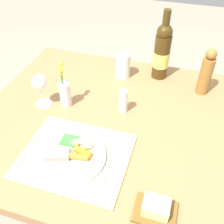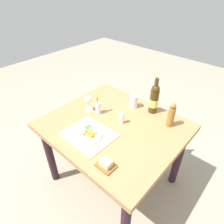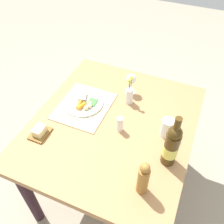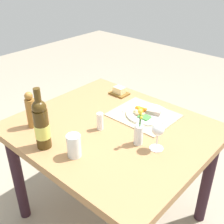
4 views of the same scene
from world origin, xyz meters
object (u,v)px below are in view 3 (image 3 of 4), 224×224
(fork, at_px, (91,88))
(wine_bottle, at_px, (171,145))
(knife, at_px, (70,117))
(salt_shaker, at_px, (120,124))
(water_tumbler, at_px, (167,129))
(dinner_plate, at_px, (84,102))
(pepper_mill, at_px, (143,179))
(wine_glass, at_px, (130,80))
(dining_table, at_px, (113,134))
(butter_dish, at_px, (40,132))
(flower_vase, at_px, (130,95))

(fork, height_order, wine_bottle, wine_bottle)
(knife, xyz_separation_m, salt_shaker, (-0.03, 0.33, 0.04))
(fork, xyz_separation_m, water_tumbler, (0.21, 0.60, 0.05))
(dinner_plate, relative_size, pepper_mill, 1.20)
(pepper_mill, xyz_separation_m, salt_shaker, (-0.33, -0.25, -0.06))
(wine_glass, bearing_deg, salt_shaker, 10.34)
(wine_bottle, xyz_separation_m, water_tumbler, (-0.18, -0.06, -0.09))
(water_tumbler, bearing_deg, dinner_plate, -94.01)
(dinner_plate, height_order, water_tumbler, water_tumbler)
(dinner_plate, height_order, knife, dinner_plate)
(knife, bearing_deg, water_tumbler, 94.18)
(dining_table, bearing_deg, knife, -75.39)
(dinner_plate, relative_size, knife, 1.49)
(butter_dish, height_order, salt_shaker, salt_shaker)
(butter_dish, distance_m, wine_bottle, 0.78)
(dinner_plate, distance_m, fork, 0.17)
(dinner_plate, bearing_deg, dining_table, 72.65)
(dinner_plate, xyz_separation_m, butter_dish, (0.34, -0.12, 0.01))
(dining_table, distance_m, pepper_mill, 0.53)
(pepper_mill, bearing_deg, fork, -136.16)
(dinner_plate, relative_size, water_tumbler, 2.21)
(butter_dish, relative_size, flower_vase, 0.59)
(wine_glass, relative_size, wine_bottle, 0.45)
(butter_dish, relative_size, wine_bottle, 0.38)
(dining_table, distance_m, knife, 0.30)
(dining_table, xyz_separation_m, wine_glass, (-0.32, -0.00, 0.22))
(dinner_plate, height_order, pepper_mill, pepper_mill)
(dining_table, distance_m, wine_glass, 0.39)
(salt_shaker, xyz_separation_m, water_tumbler, (-0.08, 0.27, 0.00))
(knife, xyz_separation_m, wine_glass, (-0.39, 0.27, 0.10))
(flower_vase, bearing_deg, fork, -94.44)
(knife, relative_size, wine_bottle, 0.53)
(dining_table, distance_m, wine_bottle, 0.48)
(dining_table, relative_size, wine_bottle, 3.30)
(knife, xyz_separation_m, wine_bottle, (0.07, 0.66, 0.13))
(fork, bearing_deg, knife, 0.14)
(dining_table, bearing_deg, butter_dish, -55.15)
(dining_table, xyz_separation_m, dinner_plate, (-0.08, -0.25, 0.13))
(flower_vase, height_order, salt_shaker, flower_vase)
(butter_dish, xyz_separation_m, wine_glass, (-0.58, 0.37, 0.09))
(salt_shaker, relative_size, water_tumbler, 0.86)
(fork, distance_m, knife, 0.31)
(dinner_plate, bearing_deg, wine_bottle, 70.84)
(dinner_plate, xyz_separation_m, water_tumbler, (0.04, 0.58, 0.04))
(flower_vase, distance_m, salt_shaker, 0.26)
(salt_shaker, distance_m, water_tumbler, 0.28)
(pepper_mill, bearing_deg, salt_shaker, -142.73)
(knife, height_order, pepper_mill, pepper_mill)
(fork, xyz_separation_m, butter_dish, (0.50, -0.10, 0.01))
(pepper_mill, bearing_deg, water_tumbler, 176.81)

